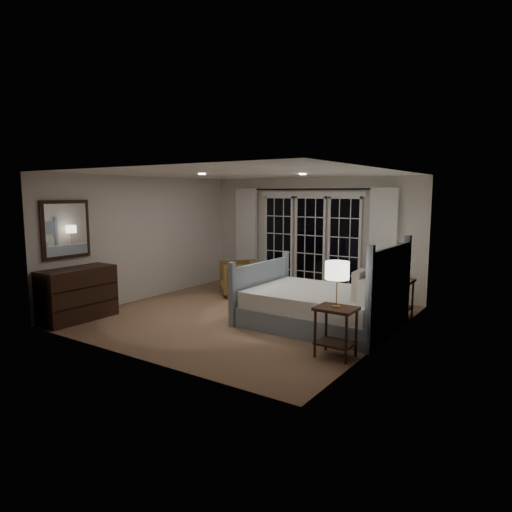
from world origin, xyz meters
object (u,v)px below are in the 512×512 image
Objects in this scene: nightstand_left at (336,324)px; bed at (323,306)px; nightstand_right at (397,292)px; dresser at (78,294)px; armchair at (240,278)px; lamp_left at (337,271)px; lamp_right at (399,254)px.

bed is at bearing 122.72° from nightstand_left.
dresser reaches higher than nightstand_right.
dresser is (-1.16, -3.11, 0.09)m from armchair.
nightstand_right is 1.13× the size of lamp_left.
lamp_left reaches higher than armchair.
nightstand_left is at bearing -91.86° from lamp_right.
bed reaches higher than nightstand_left.
dresser is at bearing -169.36° from lamp_left.
bed is at bearing 21.98° from armchair.
bed reaches higher than dresser.
bed is 1.64m from lamp_left.
nightstand_left is 0.84× the size of armchair.
lamp_right is (0.08, 2.38, 0.69)m from nightstand_left.
lamp_left reaches higher than lamp_right.
nightstand_left is at bearing -153.43° from lamp_left.
nightstand_left is 2.38m from nightstand_right.
armchair is (-2.49, 1.09, 0.02)m from bed.
nightstand_right is at bearing 54.53° from bed.
nightstand_left is at bearing 10.64° from dresser.
nightstand_right is at bearing 88.14° from nightstand_left.
armchair is (-3.25, 2.28, -0.80)m from lamp_left.
lamp_right is at bearing 54.53° from bed.
dresser is (-4.49, -3.21, -0.68)m from lamp_right.
lamp_left is 1.08× the size of lamp_right.
armchair is 0.63× the size of dresser.
nightstand_right is at bearing 35.59° from dresser.
nightstand_right is at bearing 0.00° from lamp_right.
nightstand_right is 1.22× the size of lamp_right.
lamp_left is at bearing -91.86° from lamp_right.
lamp_right reaches higher than nightstand_left.
lamp_right reaches higher than armchair.
bed is 1.46m from nightstand_right.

